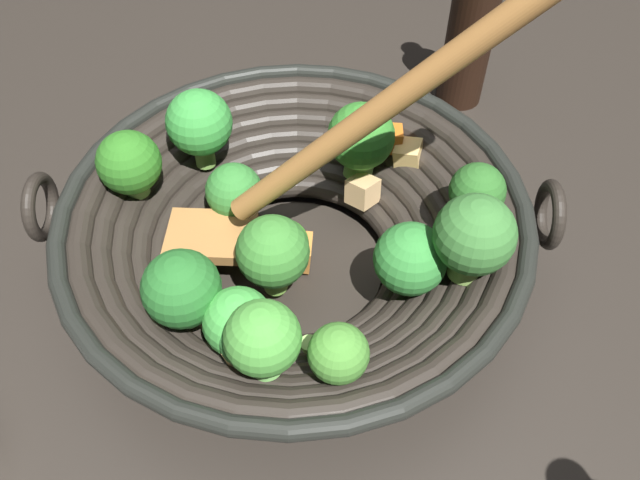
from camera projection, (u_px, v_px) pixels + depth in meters
ground_plane at (297, 272)px, 0.56m from camera, size 4.00×4.00×0.00m
wok at (295, 231)px, 0.51m from camera, size 0.37×0.40×0.28m
soy_sauce_bottle at (470, 35)px, 0.65m from camera, size 0.05×0.05×0.19m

